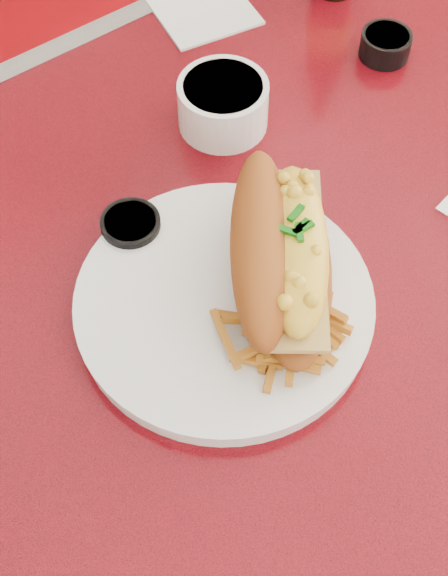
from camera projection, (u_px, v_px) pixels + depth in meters
ground at (287, 469)px, 1.50m from camera, size 8.00×8.00×0.00m
diner_table at (319, 291)px, 0.99m from camera, size 1.23×0.83×0.77m
booth_bench_far at (42, 110)px, 1.62m from camera, size 1.20×0.51×0.90m
dinner_plate at (224, 304)px, 0.78m from camera, size 0.33×0.33×0.02m
mac_hoagie at (282, 253)px, 0.75m from camera, size 0.23×0.25×0.10m
fries_pile at (277, 327)px, 0.74m from camera, size 0.12×0.12×0.03m
fork at (276, 263)px, 0.79m from camera, size 0.04×0.16×0.00m
gravy_ramekin at (223, 103)px, 0.90m from camera, size 0.13×0.13×0.06m
sauce_cup_left at (131, 229)px, 0.82m from camera, size 0.08×0.08×0.03m
sauce_cup_right at (386, 44)px, 0.98m from camera, size 0.06×0.06×0.03m
paper_napkin at (203, 10)px, 1.04m from camera, size 0.14×0.14×0.00m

